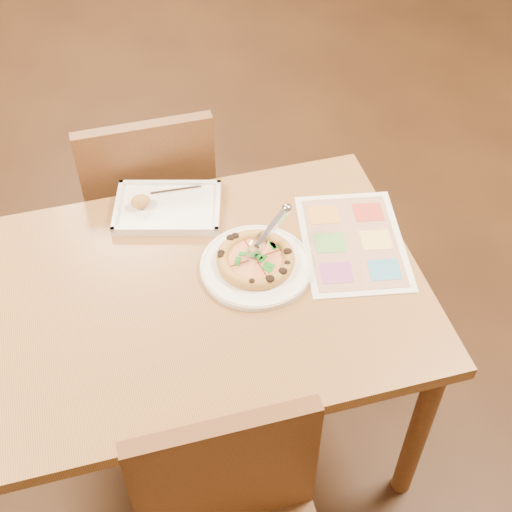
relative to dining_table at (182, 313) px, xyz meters
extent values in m
plane|color=black|center=(0.00, 0.00, -0.63)|extent=(7.00, 7.00, 0.00)
cube|color=#97643C|center=(0.00, 0.00, 0.07)|extent=(1.30, 0.85, 0.04)
cylinder|color=brown|center=(0.59, -0.36, -0.29)|extent=(0.06, 0.06, 0.68)
cylinder|color=brown|center=(0.59, 0.36, -0.29)|extent=(0.06, 0.06, 0.68)
cube|color=brown|center=(0.00, -0.51, 0.04)|extent=(0.42, 0.04, 0.45)
cube|color=brown|center=(0.00, 0.70, -0.18)|extent=(0.42, 0.42, 0.04)
cube|color=brown|center=(0.00, 0.51, 0.04)|extent=(0.42, 0.04, 0.45)
cylinder|color=white|center=(0.22, 0.03, 0.09)|extent=(0.36, 0.36, 0.02)
cylinder|color=gold|center=(0.22, 0.04, 0.11)|extent=(0.21, 0.21, 0.01)
cylinder|color=#D9BB76|center=(0.22, 0.04, 0.11)|extent=(0.17, 0.17, 0.01)
torus|color=gold|center=(0.22, 0.04, 0.11)|extent=(0.21, 0.21, 0.03)
cylinder|color=silver|center=(0.23, 0.04, 0.16)|extent=(0.07, 0.05, 0.09)
cube|color=silver|center=(0.28, 0.08, 0.18)|extent=(0.12, 0.09, 0.06)
cube|color=white|center=(0.03, 0.32, 0.09)|extent=(0.35, 0.28, 0.02)
cube|color=silver|center=(0.03, 0.32, 0.11)|extent=(0.15, 0.02, 0.00)
ellipsoid|color=#C28945|center=(-0.05, 0.34, 0.12)|extent=(0.06, 0.05, 0.04)
cube|color=silver|center=(0.51, 0.06, 0.09)|extent=(0.35, 0.44, 0.00)
camera|label=1|loc=(-0.12, -1.22, 1.54)|focal=50.00mm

